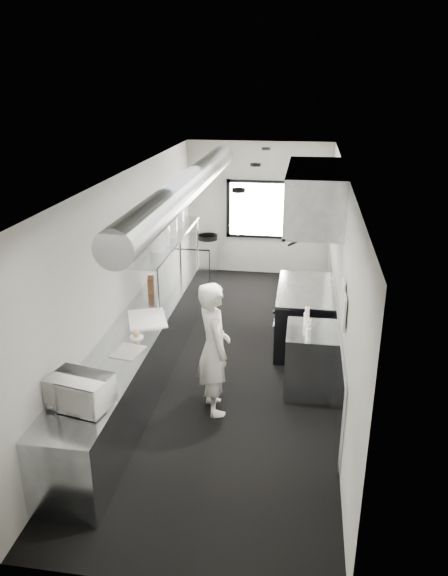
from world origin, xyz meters
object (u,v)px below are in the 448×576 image
at_px(microwave, 80,391).
at_px(bottle_station, 310,360).
at_px(deli_tub_b, 80,388).
at_px(cutting_board, 147,319).
at_px(far_work_table, 198,261).
at_px(squeeze_bottle_a, 309,334).
at_px(squeeze_bottle_e, 307,314).
at_px(small_plate, 137,337).
at_px(plate_stack_c, 169,225).
at_px(knife_block, 151,285).
at_px(squeeze_bottle_d, 306,319).
at_px(deli_tub_a, 66,395).
at_px(squeeze_bottle_c, 309,325).
at_px(prep_counter, 148,342).
at_px(line_cook, 214,349).
at_px(pass_shelf, 168,240).
at_px(plate_stack_a, 157,242).
at_px(plate_stack_b, 162,235).
at_px(exhaust_hood, 314,196).
at_px(range, 303,316).
at_px(squeeze_bottle_b, 308,330).
at_px(plate_stack_d, 177,217).

bearing_deg(microwave, bottle_station, 54.73).
bearing_deg(deli_tub_b, cutting_board, 84.62).
xyz_separation_m(far_work_table, squeeze_bottle_a, (2.26, -4.20, 0.53)).
bearing_deg(squeeze_bottle_e, small_plate, -157.91).
height_order(small_plate, plate_stack_c, plate_stack_c).
bearing_deg(knife_block, squeeze_bottle_d, -33.49).
xyz_separation_m(deli_tub_a, squeeze_bottle_c, (2.46, 1.99, 0.04)).
distance_m(prep_counter, line_cook, 1.45).
bearing_deg(microwave, squeeze_bottle_a, 51.00).
distance_m(knife_block, plate_stack_c, 1.08).
relative_size(deli_tub_a, plate_stack_c, 0.35).
bearing_deg(pass_shelf, deli_tub_a, -92.35).
distance_m(plate_stack_a, plate_stack_b, 0.33).
bearing_deg(squeeze_bottle_a, plate_stack_c, 137.82).
distance_m(exhaust_hood, squeeze_bottle_e, 1.77).
xyz_separation_m(deli_tub_b, squeeze_bottle_c, (2.37, 1.85, 0.03)).
height_order(plate_stack_a, squeeze_bottle_d, plate_stack_a).
distance_m(bottle_station, plate_stack_c, 3.22).
distance_m(microwave, squeeze_bottle_c, 3.07).
relative_size(knife_block, plate_stack_c, 0.61).
xyz_separation_m(line_cook, plate_stack_a, (-1.13, 1.65, 0.84)).
relative_size(far_work_table, deli_tub_b, 8.64).
bearing_deg(deli_tub_b, range, 55.10).
bearing_deg(knife_block, squeeze_bottle_e, -30.07).
bearing_deg(far_work_table, squeeze_bottle_c, -60.15).
relative_size(far_work_table, plate_stack_b, 3.79).
xyz_separation_m(small_plate, squeeze_bottle_e, (2.14, 0.87, 0.09)).
bearing_deg(squeeze_bottle_d, cutting_board, -175.61).
distance_m(deli_tub_b, squeeze_bottle_b, 2.92).
distance_m(plate_stack_d, squeeze_bottle_b, 3.56).
bearing_deg(squeeze_bottle_b, microwave, -138.82).
height_order(pass_shelf, small_plate, pass_shelf).
height_order(bottle_station, deli_tub_b, deli_tub_b).
height_order(prep_counter, deli_tub_b, deli_tub_b).
xyz_separation_m(line_cook, squeeze_bottle_c, (1.16, 0.61, 0.11)).
relative_size(far_work_table, squeeze_bottle_a, 7.36).
relative_size(bottle_station, knife_block, 3.90).
distance_m(small_plate, squeeze_bottle_b, 2.19).
distance_m(range, microwave, 4.19).
height_order(exhaust_hood, bottle_station, exhaust_hood).
relative_size(range, squeeze_bottle_d, 9.41).
xyz_separation_m(prep_counter, range, (2.19, 1.20, 0.02)).
distance_m(range, squeeze_bottle_c, 1.53).
bearing_deg(small_plate, plate_stack_d, 92.94).
bearing_deg(bottle_station, microwave, -137.18).
relative_size(range, plate_stack_a, 5.69).
bearing_deg(squeeze_bottle_b, bottle_station, 71.63).
bearing_deg(squeeze_bottle_b, squeeze_bottle_c, 81.76).
relative_size(small_plate, knife_block, 0.76).
relative_size(line_cook, deli_tub_b, 12.52).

